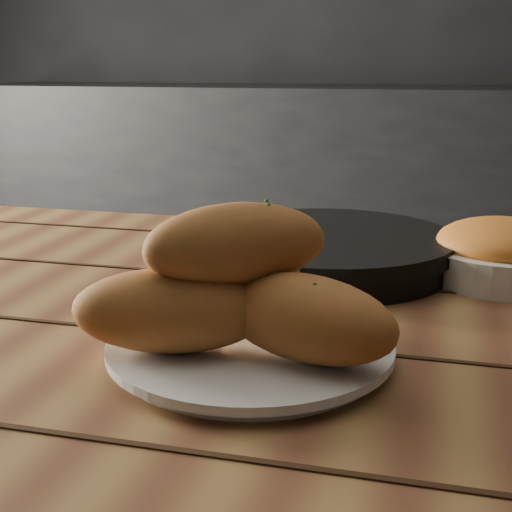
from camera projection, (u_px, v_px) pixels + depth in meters
The scene contains 7 objects.
floor at pixel (132, 483), 1.76m from camera, with size 4.00×4.00×0.00m, color #38383A.
counter at pixel (282, 188), 3.23m from camera, with size 2.80×0.60×0.90m, color black.
table at pixel (312, 399), 0.78m from camera, with size 1.48×0.84×0.75m.
plate at pixel (250, 349), 0.63m from camera, with size 0.25×0.25×0.02m.
bread_rolls at pixel (243, 288), 0.61m from camera, with size 0.29×0.24×0.12m.
skillet at pixel (329, 250), 0.91m from camera, with size 0.44×0.32×0.05m.
bowl at pixel (504, 252), 0.86m from camera, with size 0.19×0.19×0.07m.
Camera 1 is at (0.68, -1.42, 1.01)m, focal length 50.00 mm.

